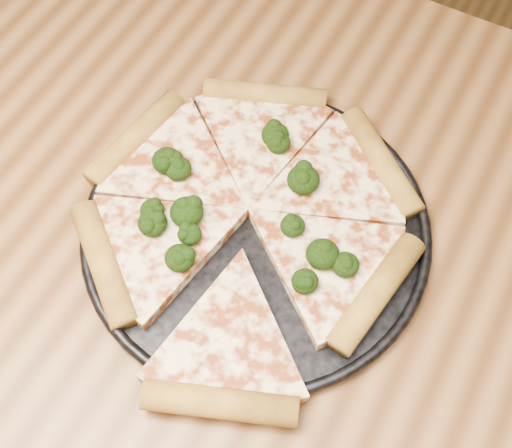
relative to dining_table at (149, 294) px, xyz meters
The scene contains 5 objects.
ground 0.66m from the dining_table, ahead, with size 4.00×4.00×0.00m, color brown.
dining_table is the anchor object (origin of this frame).
pizza_pan 0.15m from the dining_table, 39.92° to the left, with size 0.33×0.33×0.02m.
pizza 0.15m from the dining_table, 44.51° to the left, with size 0.33×0.38×0.03m.
broccoli_florets 0.16m from the dining_table, 51.09° to the left, with size 0.23×0.19×0.02m.
Camera 1 is at (0.24, -0.21, 1.33)m, focal length 48.41 mm.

